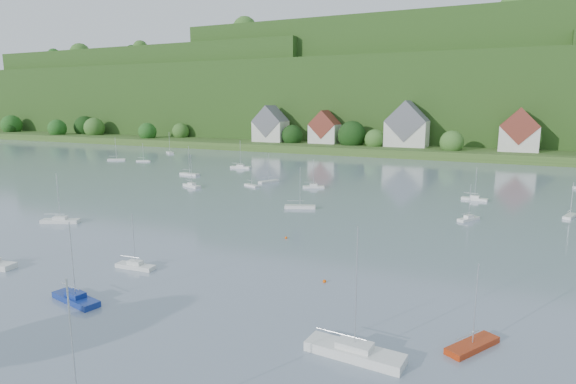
{
  "coord_description": "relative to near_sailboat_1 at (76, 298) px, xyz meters",
  "views": [
    {
      "loc": [
        41.33,
        -2.03,
        20.13
      ],
      "look_at": [
        5.57,
        75.0,
        4.0
      ],
      "focal_mm": 29.41,
      "sensor_mm": 36.0,
      "label": 1
    }
  ],
  "objects": [
    {
      "name": "far_shore_strip",
      "position": [
        -2.47,
        170.04,
        1.05
      ],
      "size": [
        600.0,
        60.0,
        3.0
      ],
      "primitive_type": "cube",
      "color": "#385821",
      "rests_on": "ground"
    },
    {
      "name": "forested_ridge",
      "position": [
        -2.08,
        238.6,
        22.44
      ],
      "size": [
        620.0,
        181.22,
        69.89
      ],
      "color": "#1B3B12",
      "rests_on": "ground"
    },
    {
      "name": "village_building_0",
      "position": [
        -57.47,
        157.04,
        9.06
      ],
      "size": [
        14.0,
        10.4,
        16.0
      ],
      "color": "beige",
      "rests_on": "far_shore_strip"
    },
    {
      "name": "village_building_1",
      "position": [
        -32.47,
        159.04,
        8.3
      ],
      "size": [
        12.0,
        9.36,
        14.0
      ],
      "color": "beige",
      "rests_on": "far_shore_strip"
    },
    {
      "name": "village_building_2",
      "position": [
        2.53,
        158.04,
        9.82
      ],
      "size": [
        16.0,
        11.44,
        18.0
      ],
      "color": "beige",
      "rests_on": "far_shore_strip"
    },
    {
      "name": "village_building_3",
      "position": [
        42.53,
        156.04,
        8.98
      ],
      "size": [
        13.0,
        10.4,
        15.5
      ],
      "color": "beige",
      "rests_on": "far_shore_strip"
    },
    {
      "name": "near_sailboat_1",
      "position": [
        0.0,
        0.0,
        0.0
      ],
      "size": [
        6.5,
        2.97,
        8.48
      ],
      "rotation": [
        0.0,
        0.0,
        -0.2
      ],
      "color": "navy",
      "rests_on": "ground"
    },
    {
      "name": "near_sailboat_3",
      "position": [
        -1.58,
        10.33,
        -0.04
      ],
      "size": [
        5.21,
        1.8,
        6.92
      ],
      "rotation": [
        0.0,
        0.0,
        0.07
      ],
      "color": "white",
      "rests_on": "ground"
    },
    {
      "name": "near_sailboat_4",
      "position": [
        29.06,
        1.77,
        0.07
      ],
      "size": [
        8.2,
        2.88,
        10.86
      ],
      "rotation": [
        0.0,
        0.0,
        -0.08
      ],
      "color": "white",
      "rests_on": "ground"
    },
    {
      "name": "near_sailboat_6",
      "position": [
        -29.07,
        22.28,
        0.0
      ],
      "size": [
        6.49,
        4.16,
        8.53
      ],
      "rotation": [
        0.0,
        0.0,
        0.41
      ],
      "color": "white",
      "rests_on": "ground"
    },
    {
      "name": "near_sailboat_7",
      "position": [
        37.57,
        7.22,
        -0.12
      ],
      "size": [
        4.14,
        5.49,
        7.4
      ],
      "rotation": [
        0.0,
        0.0,
        1.03
      ],
      "color": "#A02B0C",
      "rests_on": "ground"
    },
    {
      "name": "mooring_buoy_2",
      "position": [
        21.23,
        15.85,
        -0.45
      ],
      "size": [
        0.41,
        0.41,
        0.41
      ],
      "primitive_type": "sphere",
      "color": "#F85300",
      "rests_on": "ground"
    },
    {
      "name": "mooring_buoy_3",
      "position": [
        9.78,
        29.94,
        -0.45
      ],
      "size": [
        0.41,
        0.41,
        0.41
      ],
      "primitive_type": "sphere",
      "color": "#F85300",
      "rests_on": "ground"
    },
    {
      "name": "far_sailboat_cluster",
      "position": [
        9.63,
        83.35,
        -0.08
      ],
      "size": [
        196.83,
        74.54,
        8.71
      ],
      "color": "white",
      "rests_on": "ground"
    }
  ]
}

